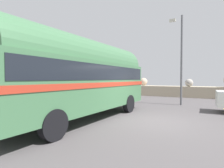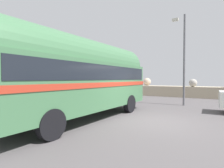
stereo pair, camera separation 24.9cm
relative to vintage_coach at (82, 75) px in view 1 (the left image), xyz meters
The scene contains 4 objects.
ground 3.84m from the vintage_coach, 21.46° to the left, with size 32.00×26.00×0.02m.
breakwater 13.43m from the vintage_coach, 76.83° to the left, with size 31.36×2.11×2.50m.
vintage_coach is the anchor object (origin of this frame).
lamp_post 7.74m from the vintage_coach, 63.51° to the left, with size 1.01×0.72×6.32m.
Camera 1 is at (1.94, -7.59, 1.88)m, focal length 27.97 mm.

